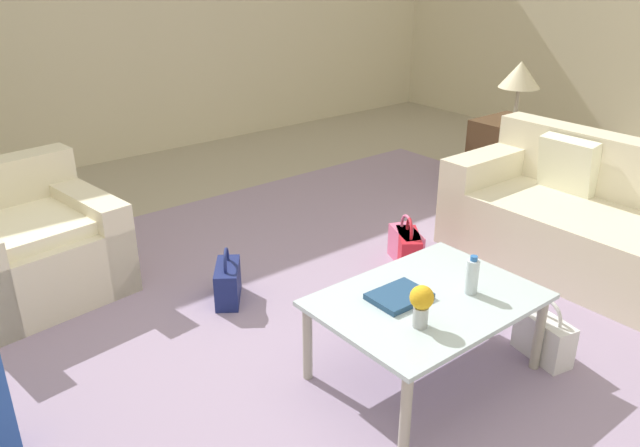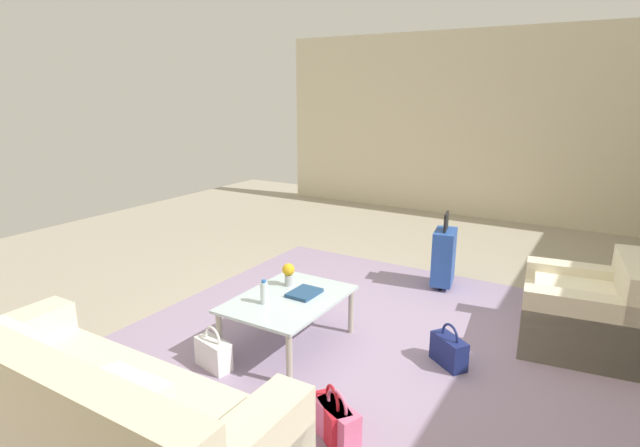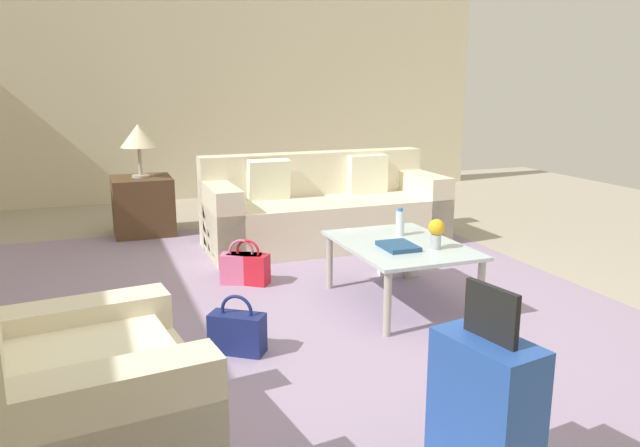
% 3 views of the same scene
% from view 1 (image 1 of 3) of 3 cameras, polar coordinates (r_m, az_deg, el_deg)
% --- Properties ---
extents(ground_plane, '(12.00, 12.00, 0.00)m').
position_cam_1_polar(ground_plane, '(3.44, -1.61, -12.06)').
color(ground_plane, '#A89E89').
extents(wall_back, '(10.24, 0.12, 3.10)m').
position_cam_1_polar(wall_back, '(6.54, -25.02, 17.51)').
color(wall_back, beige).
rests_on(wall_back, ground).
extents(area_rug, '(5.20, 4.40, 0.01)m').
position_cam_1_polar(area_rug, '(3.89, 3.69, -7.43)').
color(area_rug, '#9984A3').
rests_on(area_rug, ground).
extents(couch, '(0.89, 2.28, 0.86)m').
position_cam_1_polar(couch, '(4.53, 26.04, -0.99)').
color(couch, beige).
rests_on(couch, ground).
extents(armchair, '(1.06, 1.01, 0.81)m').
position_cam_1_polar(armchair, '(4.34, -25.21, -2.13)').
color(armchair, beige).
rests_on(armchair, ground).
extents(coffee_table, '(1.08, 0.78, 0.45)m').
position_cam_1_polar(coffee_table, '(3.15, 9.77, -7.49)').
color(coffee_table, silver).
rests_on(coffee_table, ground).
extents(water_bottle, '(0.06, 0.06, 0.20)m').
position_cam_1_polar(water_bottle, '(3.17, 13.73, -4.69)').
color(water_bottle, silver).
rests_on(water_bottle, coffee_table).
extents(coffee_table_book, '(0.28, 0.22, 0.03)m').
position_cam_1_polar(coffee_table_book, '(3.09, 7.24, -6.61)').
color(coffee_table_book, navy).
rests_on(coffee_table_book, coffee_table).
extents(flower_vase, '(0.11, 0.11, 0.21)m').
position_cam_1_polar(flower_vase, '(2.84, 9.26, -7.15)').
color(flower_vase, '#B2B7BC').
rests_on(flower_vase, coffee_table).
extents(side_table, '(0.59, 0.59, 0.59)m').
position_cam_1_polar(side_table, '(6.10, 17.02, 6.25)').
color(side_table, '#513823').
rests_on(side_table, ground).
extents(table_lamp, '(0.36, 0.36, 0.54)m').
position_cam_1_polar(table_lamp, '(5.94, 17.83, 12.73)').
color(table_lamp, '#ADA899').
rests_on(table_lamp, side_table).
extents(handbag_red, '(0.31, 0.34, 0.36)m').
position_cam_1_polar(handbag_red, '(4.34, 8.07, -2.31)').
color(handbag_red, red).
rests_on(handbag_red, ground).
extents(handbag_white, '(0.20, 0.34, 0.36)m').
position_cam_1_polar(handbag_white, '(3.57, 19.78, -9.72)').
color(handbag_white, white).
rests_on(handbag_white, ground).
extents(handbag_pink, '(0.25, 0.35, 0.36)m').
position_cam_1_polar(handbag_pink, '(4.38, 7.85, -2.01)').
color(handbag_pink, pink).
rests_on(handbag_pink, ground).
extents(handbag_navy, '(0.30, 0.34, 0.36)m').
position_cam_1_polar(handbag_navy, '(3.92, -8.44, -5.32)').
color(handbag_navy, navy).
rests_on(handbag_navy, ground).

